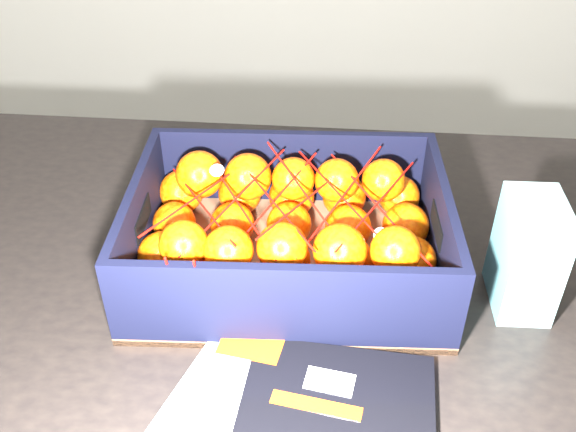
{
  "coord_description": "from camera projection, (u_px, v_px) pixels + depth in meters",
  "views": [
    {
      "loc": [
        0.09,
        -0.49,
        1.35
      ],
      "look_at": [
        0.07,
        0.17,
        0.86
      ],
      "focal_mm": 40.46,
      "sensor_mm": 36.0,
      "label": 1
    }
  ],
  "objects": [
    {
      "name": "retail_carton",
      "position": [
        527.0,
        255.0,
        0.81
      ],
      "size": [
        0.07,
        0.1,
        0.15
      ],
      "primitive_type": "cube",
      "rotation": [
        0.0,
        0.0,
        -0.02
      ],
      "color": "silver",
      "rests_on": "table"
    },
    {
      "name": "mesh_net",
      "position": [
        282.0,
        205.0,
        0.84
      ],
      "size": [
        0.35,
        0.28,
        0.09
      ],
      "color": "red",
      "rests_on": "clementine_heap"
    },
    {
      "name": "clementine_heap",
      "position": [
        289.0,
        231.0,
        0.88
      ],
      "size": [
        0.4,
        0.3,
        0.12
      ],
      "color": "#FF5405",
      "rests_on": "produce_crate"
    },
    {
      "name": "produce_crate",
      "position": [
        289.0,
        244.0,
        0.89
      ],
      "size": [
        0.42,
        0.31,
        0.13
      ],
      "color": "brown",
      "rests_on": "table"
    },
    {
      "name": "table",
      "position": [
        278.0,
        312.0,
        0.98
      ],
      "size": [
        1.24,
        0.86,
        0.75
      ],
      "color": "black",
      "rests_on": "ground"
    }
  ]
}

